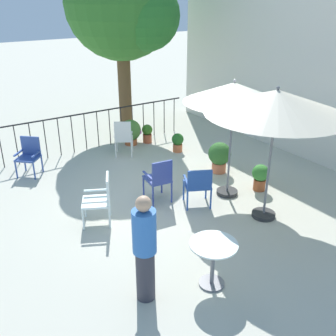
{
  "coord_description": "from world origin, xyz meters",
  "views": [
    {
      "loc": [
        5.9,
        -3.94,
        3.9
      ],
      "look_at": [
        0.0,
        -0.06,
        0.71
      ],
      "focal_mm": 42.01,
      "sensor_mm": 36.0,
      "label": 1
    }
  ],
  "objects_px": {
    "patio_chair_0": "(123,136)",
    "potted_plant_3": "(131,131)",
    "shade_tree": "(123,2)",
    "patio_umbrella_0": "(276,103)",
    "potted_plant_0": "(260,176)",
    "potted_plant_2": "(147,133)",
    "potted_plant_4": "(178,142)",
    "standing_person": "(145,248)",
    "cafe_table_0": "(213,256)",
    "patio_umbrella_1": "(234,94)",
    "patio_chair_4": "(29,154)",
    "patio_chair_2": "(198,184)",
    "patio_chair_3": "(101,197)",
    "patio_chair_1": "(159,178)",
    "potted_plant_1": "(219,156)"
  },
  "relations": [
    {
      "from": "patio_chair_4",
      "to": "potted_plant_4",
      "type": "distance_m",
      "value": 3.72
    },
    {
      "from": "shade_tree",
      "to": "patio_umbrella_0",
      "type": "bearing_deg",
      "value": -2.94
    },
    {
      "from": "patio_chair_0",
      "to": "potted_plant_3",
      "type": "distance_m",
      "value": 0.88
    },
    {
      "from": "patio_chair_2",
      "to": "potted_plant_4",
      "type": "distance_m",
      "value": 2.95
    },
    {
      "from": "potted_plant_2",
      "to": "standing_person",
      "type": "height_order",
      "value": "standing_person"
    },
    {
      "from": "standing_person",
      "to": "cafe_table_0",
      "type": "bearing_deg",
      "value": 72.32
    },
    {
      "from": "patio_chair_0",
      "to": "standing_person",
      "type": "relative_size",
      "value": 0.6
    },
    {
      "from": "patio_chair_2",
      "to": "standing_person",
      "type": "xyz_separation_m",
      "value": [
        1.63,
        -2.14,
        0.32
      ]
    },
    {
      "from": "patio_chair_3",
      "to": "shade_tree",
      "type": "bearing_deg",
      "value": 146.88
    },
    {
      "from": "patio_chair_1",
      "to": "potted_plant_2",
      "type": "height_order",
      "value": "patio_chair_1"
    },
    {
      "from": "potted_plant_0",
      "to": "cafe_table_0",
      "type": "bearing_deg",
      "value": -57.2
    },
    {
      "from": "patio_umbrella_1",
      "to": "patio_chair_4",
      "type": "xyz_separation_m",
      "value": [
        -3.27,
        -3.14,
        -1.63
      ]
    },
    {
      "from": "potted_plant_1",
      "to": "standing_person",
      "type": "bearing_deg",
      "value": -53.18
    },
    {
      "from": "potted_plant_3",
      "to": "patio_chair_4",
      "type": "bearing_deg",
      "value": -81.49
    },
    {
      "from": "potted_plant_0",
      "to": "potted_plant_2",
      "type": "bearing_deg",
      "value": -172.18
    },
    {
      "from": "patio_chair_4",
      "to": "patio_chair_3",
      "type": "bearing_deg",
      "value": 9.74
    },
    {
      "from": "patio_chair_1",
      "to": "standing_person",
      "type": "relative_size",
      "value": 0.59
    },
    {
      "from": "potted_plant_2",
      "to": "standing_person",
      "type": "bearing_deg",
      "value": -30.76
    },
    {
      "from": "shade_tree",
      "to": "patio_umbrella_1",
      "type": "height_order",
      "value": "shade_tree"
    },
    {
      "from": "patio_chair_0",
      "to": "standing_person",
      "type": "height_order",
      "value": "standing_person"
    },
    {
      "from": "patio_chair_2",
      "to": "patio_chair_3",
      "type": "distance_m",
      "value": 1.89
    },
    {
      "from": "potted_plant_4",
      "to": "standing_person",
      "type": "height_order",
      "value": "standing_person"
    },
    {
      "from": "cafe_table_0",
      "to": "potted_plant_2",
      "type": "height_order",
      "value": "cafe_table_0"
    },
    {
      "from": "patio_umbrella_0",
      "to": "patio_umbrella_1",
      "type": "xyz_separation_m",
      "value": [
        -1.07,
        0.03,
        -0.06
      ]
    },
    {
      "from": "patio_chair_4",
      "to": "standing_person",
      "type": "distance_m",
      "value": 4.99
    },
    {
      "from": "patio_umbrella_0",
      "to": "patio_chair_0",
      "type": "xyz_separation_m",
      "value": [
        -4.12,
        -0.81,
        -1.66
      ]
    },
    {
      "from": "potted_plant_4",
      "to": "standing_person",
      "type": "distance_m",
      "value": 5.51
    },
    {
      "from": "potted_plant_1",
      "to": "cafe_table_0",
      "type": "bearing_deg",
      "value": -41.52
    },
    {
      "from": "patio_chair_3",
      "to": "potted_plant_0",
      "type": "height_order",
      "value": "patio_chair_3"
    },
    {
      "from": "patio_umbrella_0",
      "to": "patio_chair_0",
      "type": "distance_m",
      "value": 4.51
    },
    {
      "from": "shade_tree",
      "to": "patio_umbrella_0",
      "type": "xyz_separation_m",
      "value": [
        5.99,
        -0.31,
        -1.42
      ]
    },
    {
      "from": "patio_umbrella_0",
      "to": "potted_plant_0",
      "type": "relative_size",
      "value": 4.28
    },
    {
      "from": "patio_umbrella_1",
      "to": "patio_chair_1",
      "type": "relative_size",
      "value": 2.58
    },
    {
      "from": "shade_tree",
      "to": "patio_chair_2",
      "type": "relative_size",
      "value": 6.15
    },
    {
      "from": "patio_chair_1",
      "to": "potted_plant_2",
      "type": "relative_size",
      "value": 1.79
    },
    {
      "from": "potted_plant_0",
      "to": "shade_tree",
      "type": "bearing_deg",
      "value": -175.36
    },
    {
      "from": "potted_plant_3",
      "to": "patio_chair_3",
      "type": "bearing_deg",
      "value": -35.86
    },
    {
      "from": "patio_umbrella_1",
      "to": "patio_chair_4",
      "type": "height_order",
      "value": "patio_umbrella_1"
    },
    {
      "from": "patio_chair_1",
      "to": "potted_plant_4",
      "type": "relative_size",
      "value": 1.87
    },
    {
      "from": "shade_tree",
      "to": "patio_umbrella_1",
      "type": "distance_m",
      "value": 5.14
    },
    {
      "from": "potted_plant_0",
      "to": "potted_plant_4",
      "type": "bearing_deg",
      "value": -175.79
    },
    {
      "from": "standing_person",
      "to": "patio_umbrella_1",
      "type": "bearing_deg",
      "value": 119.82
    },
    {
      "from": "patio_umbrella_0",
      "to": "patio_chair_3",
      "type": "height_order",
      "value": "patio_umbrella_0"
    },
    {
      "from": "patio_umbrella_0",
      "to": "potted_plant_0",
      "type": "height_order",
      "value": "patio_umbrella_0"
    },
    {
      "from": "patio_chair_1",
      "to": "potted_plant_1",
      "type": "height_order",
      "value": "patio_chair_1"
    },
    {
      "from": "patio_umbrella_1",
      "to": "patio_chair_1",
      "type": "xyz_separation_m",
      "value": [
        -0.5,
        -1.37,
        -1.6
      ]
    },
    {
      "from": "cafe_table_0",
      "to": "standing_person",
      "type": "height_order",
      "value": "standing_person"
    },
    {
      "from": "patio_chair_1",
      "to": "patio_chair_2",
      "type": "xyz_separation_m",
      "value": [
        0.58,
        0.53,
        -0.04
      ]
    },
    {
      "from": "patio_chair_0",
      "to": "patio_chair_4",
      "type": "relative_size",
      "value": 1.1
    },
    {
      "from": "potted_plant_2",
      "to": "standing_person",
      "type": "xyz_separation_m",
      "value": [
        5.29,
        -3.15,
        0.54
      ]
    }
  ]
}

